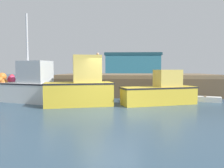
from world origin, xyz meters
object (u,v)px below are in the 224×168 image
object	(u,v)px
fishing_boat_near_right	(81,87)
dockworker	(98,63)
fishing_boat_mid	(161,92)
rowboat	(205,99)
fishing_boat_near_left	(29,86)

from	to	relation	value
fishing_boat_near_right	dockworker	world-z (taller)	dockworker
fishing_boat_mid	rowboat	size ratio (longest dim) A/B	2.34
fishing_boat_near_right	rowboat	bearing A→B (deg)	13.29
fishing_boat_near_left	dockworker	size ratio (longest dim) A/B	3.08
rowboat	dockworker	xyz separation A→B (m)	(-6.83, 3.53, 2.23)
dockworker	fishing_boat_near_right	bearing A→B (deg)	-93.48
fishing_boat_near_right	dockworker	size ratio (longest dim) A/B	2.30
fishing_boat_near_right	dockworker	bearing A→B (deg)	86.52
fishing_boat_mid	fishing_boat_near_right	bearing A→B (deg)	-172.65
fishing_boat_mid	rowboat	bearing A→B (deg)	21.73
fishing_boat_near_left	fishing_boat_near_right	xyz separation A→B (m)	(3.31, -1.09, 0.06)
fishing_boat_near_left	fishing_boat_mid	world-z (taller)	fishing_boat_near_left
fishing_boat_near_left	dockworker	world-z (taller)	fishing_boat_near_left
fishing_boat_near_right	fishing_boat_mid	xyz separation A→B (m)	(4.30, 0.56, -0.30)
fishing_boat_mid	dockworker	distance (m)	6.36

